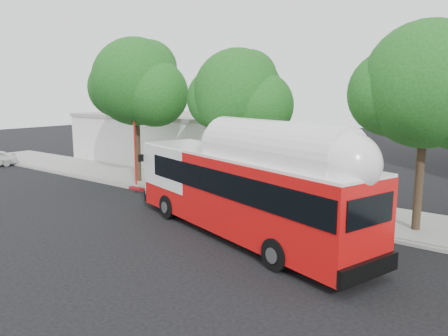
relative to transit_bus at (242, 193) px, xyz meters
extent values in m
plane|color=black|center=(-3.22, -0.59, -1.92)|extent=(120.00, 120.00, 0.00)
cube|color=gray|center=(-3.22, 5.91, -1.85)|extent=(60.00, 5.00, 0.15)
cube|color=gray|center=(-3.22, 3.31, -1.85)|extent=(60.00, 0.30, 0.15)
cube|color=maroon|center=(-6.22, 3.31, -1.84)|extent=(10.00, 0.32, 0.16)
cylinder|color=#2D2116|center=(-12.22, 4.91, 1.12)|extent=(0.36, 0.36, 6.08)
sphere|color=#184A15|center=(-12.22, 4.91, 4.92)|extent=(5.80, 5.80, 5.80)
sphere|color=#184A15|center=(-10.63, 5.11, 4.16)|extent=(4.35, 4.35, 4.35)
cylinder|color=#2D2116|center=(-4.22, 5.41, 0.80)|extent=(0.36, 0.36, 5.44)
sphere|color=#184A15|center=(-4.22, 5.41, 4.20)|extent=(5.00, 5.00, 5.00)
sphere|color=#184A15|center=(-2.85, 5.61, 3.52)|extent=(3.75, 3.75, 3.75)
cylinder|color=#2D2116|center=(5.78, 5.21, 0.96)|extent=(0.36, 0.36, 5.76)
sphere|color=#184A15|center=(5.78, 5.21, 4.56)|extent=(5.40, 5.40, 5.40)
cube|color=silver|center=(-17.22, 13.41, 0.08)|extent=(16.00, 10.00, 4.00)
cube|color=gray|center=(-17.22, 13.41, 2.18)|extent=(16.20, 10.20, 0.30)
cube|color=red|center=(-0.09, 0.03, 0.01)|extent=(13.16, 6.37, 3.12)
cube|color=black|center=(0.42, -0.13, 0.66)|extent=(11.94, 6.06, 1.02)
cube|color=white|center=(-0.09, 0.03, 1.62)|extent=(13.14, 6.29, 0.11)
cube|color=white|center=(1.97, -0.59, 1.89)|extent=(7.21, 4.03, 0.59)
cube|color=black|center=(-6.84, 2.04, -1.38)|extent=(1.38, 2.10, 0.06)
imported|color=#262198|center=(-6.84, 2.04, -0.87)|extent=(1.14, 1.95, 0.97)
cylinder|color=red|center=(-11.34, 3.91, 0.25)|extent=(0.13, 0.13, 4.34)
cube|color=black|center=(-11.34, 3.91, 2.53)|extent=(0.05, 0.43, 0.27)
camera|label=1|loc=(10.47, -14.80, 4.27)|focal=35.00mm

